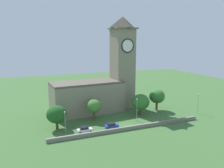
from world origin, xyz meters
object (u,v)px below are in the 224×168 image
object	(u,v)px
church	(100,84)
tree_riverside_east	(94,106)
tree_by_tower	(57,114)
tree_riverside_west	(141,102)
streetlamp_west_mid	(137,106)
car_white	(84,130)
streetlamp_west_end	(65,119)
tree_churchyard	(157,96)
car_blue	(111,126)
streetlamp_central	(198,100)

from	to	relation	value
church	tree_riverside_east	world-z (taller)	church
tree_by_tower	tree_riverside_west	bearing A→B (deg)	5.51
streetlamp_west_mid	tree_riverside_east	bearing A→B (deg)	156.43
tree_riverside_west	car_white	bearing A→B (deg)	-160.03
tree_by_tower	tree_riverside_east	world-z (taller)	tree_by_tower
church	streetlamp_west_end	world-z (taller)	church
tree_churchyard	tree_riverside_west	bearing A→B (deg)	-165.59
church	streetlamp_west_end	bearing A→B (deg)	-133.85
car_white	tree_churchyard	xyz separation A→B (m)	(30.64, 10.28, 4.51)
car_blue	streetlamp_west_end	xyz separation A→B (m)	(-13.41, 1.61, 3.48)
car_white	streetlamp_west_mid	bearing A→B (deg)	8.83
streetlamp_west_end	tree_riverside_west	distance (m)	28.54
streetlamp_west_end	tree_by_tower	size ratio (longest dim) A/B	0.89
car_white	tree_by_tower	size ratio (longest dim) A/B	0.60
car_white	streetlamp_west_end	distance (m)	6.39
church	streetlamp_west_mid	distance (m)	17.93
church	car_white	distance (m)	23.41
tree_churchyard	church	bearing A→B (deg)	157.30
streetlamp_west_mid	tree_riverside_west	xyz separation A→B (m)	(4.33, 5.38, -0.41)
car_white	church	bearing A→B (deg)	58.98
car_white	streetlamp_west_mid	size ratio (longest dim) A/B	0.58
streetlamp_west_end	tree_churchyard	size ratio (longest dim) A/B	0.80
church	tree_riverside_west	world-z (taller)	church
streetlamp_west_end	streetlamp_central	xyz separation A→B (m)	(47.58, 0.21, 0.52)
car_blue	tree_riverside_east	xyz separation A→B (m)	(-2.87, 8.52, 4.01)
church	tree_churchyard	xyz separation A→B (m)	(19.55, -8.18, -4.66)
streetlamp_west_mid	tree_churchyard	size ratio (longest dim) A/B	0.93
streetlamp_west_end	tree_riverside_west	world-z (taller)	tree_riverside_west
car_white	car_blue	size ratio (longest dim) A/B	1.05
tree_riverside_west	church	bearing A→B (deg)	138.35
streetlamp_central	tree_riverside_east	distance (m)	37.64
streetlamp_west_mid	tree_riverside_west	bearing A→B (deg)	51.14
tree_riverside_west	tree_riverside_east	size ratio (longest dim) A/B	1.04
church	tree_churchyard	distance (m)	21.69
streetlamp_west_end	car_blue	bearing A→B (deg)	-6.86
car_white	car_blue	world-z (taller)	car_blue
streetlamp_central	tree_churchyard	size ratio (longest dim) A/B	0.91
streetlamp_west_mid	tree_by_tower	distance (m)	25.36
streetlamp_west_mid	tree_by_tower	world-z (taller)	streetlamp_west_mid
streetlamp_west_mid	streetlamp_central	distance (m)	24.18
streetlamp_west_end	streetlamp_west_mid	world-z (taller)	streetlamp_west_mid
streetlamp_west_end	tree_by_tower	distance (m)	4.23
tree_riverside_west	tree_by_tower	size ratio (longest dim) A/B	1.02
streetlamp_west_end	tree_riverside_east	xyz separation A→B (m)	(10.53, 6.90, 0.53)
streetlamp_west_mid	tree_riverside_east	world-z (taller)	streetlamp_west_mid
church	tree_riverside_west	bearing A→B (deg)	-41.65
tree_riverside_east	tree_churchyard	xyz separation A→B (m)	(25.25, 1.82, 0.50)
car_white	streetlamp_west_end	size ratio (longest dim) A/B	0.67
car_white	tree_by_tower	xyz separation A→B (m)	(-6.96, 5.36, 3.71)
car_white	streetlamp_central	world-z (taller)	streetlamp_central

